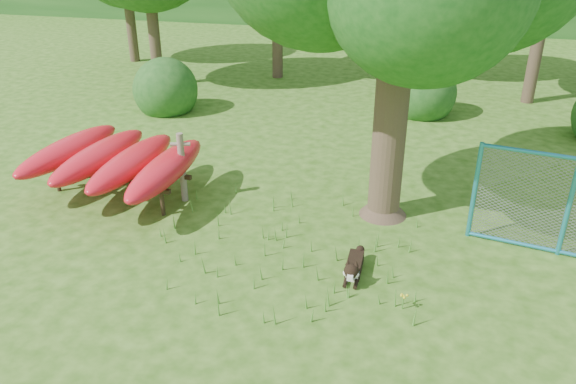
# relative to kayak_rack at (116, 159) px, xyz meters

# --- Properties ---
(ground) EXTENTS (80.00, 80.00, 0.00)m
(ground) POSITION_rel_kayak_rack_xyz_m (3.47, -2.23, -0.77)
(ground) COLOR #285210
(ground) RESTS_ON ground
(wooden_post) EXTENTS (0.37, 0.17, 1.36)m
(wooden_post) POSITION_rel_kayak_rack_xyz_m (1.31, 0.12, -0.05)
(wooden_post) COLOR #6D6152
(wooden_post) RESTS_ON ground
(kayak_rack) EXTENTS (3.11, 3.30, 1.00)m
(kayak_rack) POSITION_rel_kayak_rack_xyz_m (0.00, 0.00, 0.00)
(kayak_rack) COLOR black
(kayak_rack) RESTS_ON ground
(husky_dog) EXTENTS (0.24, 0.97, 0.43)m
(husky_dog) POSITION_rel_kayak_rack_xyz_m (4.84, -1.61, -0.62)
(husky_dog) COLOR black
(husky_dog) RESTS_ON ground
(fence_section) EXTENTS (2.87, 0.60, 2.83)m
(fence_section) POSITION_rel_kayak_rack_xyz_m (7.95, -0.16, 0.08)
(fence_section) COLOR teal
(fence_section) RESTS_ON ground
(wildflower_clump) EXTENTS (0.11, 0.12, 0.25)m
(wildflower_clump) POSITION_rel_kayak_rack_xyz_m (5.63, -2.24, -0.57)
(wildflower_clump) COLOR #4B862C
(wildflower_clump) RESTS_ON ground
(shrub_left) EXTENTS (1.80, 1.80, 1.80)m
(shrub_left) POSITION_rel_kayak_rack_xyz_m (-1.53, 5.27, -0.77)
(shrub_left) COLOR #1B4C18
(shrub_left) RESTS_ON ground
(shrub_mid) EXTENTS (1.80, 1.80, 1.80)m
(shrub_mid) POSITION_rel_kayak_rack_xyz_m (5.47, 6.77, -0.77)
(shrub_mid) COLOR #1B4C18
(shrub_mid) RESTS_ON ground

